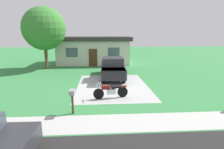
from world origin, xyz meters
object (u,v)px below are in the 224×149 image
motorcycle (111,91)px  shade_tree (44,29)px  neighbor_house (94,50)px  pickup_truck (113,67)px  mailbox (72,95)px

motorcycle → shade_tree: 12.75m
motorcycle → shade_tree: bearing=123.1°
motorcycle → neighbor_house: (-1.44, 14.03, 1.32)m
pickup_truck → mailbox: (-2.56, -7.69, 0.03)m
motorcycle → pickup_truck: 5.53m
shade_tree → neighbor_house: shade_tree is taller
motorcycle → pickup_truck: size_ratio=0.39×
neighbor_house → motorcycle: bearing=-84.1°
motorcycle → neighbor_house: neighbor_house is taller
mailbox → neighbor_house: 16.26m
mailbox → neighbor_house: neighbor_house is taller
pickup_truck → motorcycle: bearing=-95.3°
pickup_truck → neighbor_house: neighbor_house is taller
shade_tree → mailbox: bearing=-69.7°
shade_tree → neighbor_house: size_ratio=0.71×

